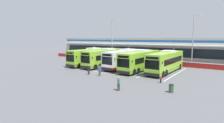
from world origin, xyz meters
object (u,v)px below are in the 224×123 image
lamp_post_west (112,37)px  litter_bin (171,88)px  pedestrian_child (161,79)px  coach_bus_left_centre (105,58)px  coach_bus_leftmost (91,57)px  coach_bus_right_centre (141,61)px  pedestrian_in_dark_coat (119,83)px  pedestrian_near_bin (100,70)px  coach_bus_rightmost (166,62)px  lamp_post_centre (193,37)px  pedestrian_with_handbag (89,69)px  coach_bus_centre (125,59)px

lamp_post_west → litter_bin: 32.40m
pedestrian_child → coach_bus_left_centre: bearing=153.3°
coach_bus_leftmost → pedestrian_child: coach_bus_leftmost is taller
coach_bus_right_centre → coach_bus_left_centre: bearing=177.9°
pedestrian_in_dark_coat → pedestrian_near_bin: bearing=142.9°
pedestrian_child → pedestrian_near_bin: (-9.64, -0.97, 0.33)m
coach_bus_rightmost → pedestrian_child: (1.99, -8.07, -1.24)m
lamp_post_centre → litter_bin: (2.11, -22.02, -5.82)m
litter_bin → pedestrian_near_bin: bearing=168.3°
pedestrian_with_handbag → pedestrian_child: pedestrian_with_handbag is taller
coach_bus_rightmost → litter_bin: bearing=-69.2°
coach_bus_centre → pedestrian_near_bin: coach_bus_centre is taller
coach_bus_rightmost → lamp_post_centre: size_ratio=1.11×
coach_bus_leftmost → coach_bus_right_centre: (12.21, -0.06, 0.00)m
coach_bus_leftmost → coach_bus_rightmost: bearing=2.9°
coach_bus_left_centre → coach_bus_centre: size_ratio=1.00×
coach_bus_rightmost → pedestrian_in_dark_coat: bearing=-93.2°
coach_bus_rightmost → lamp_post_west: size_ratio=1.11×
pedestrian_child → coach_bus_rightmost: bearing=103.8°
coach_bus_centre → litter_bin: bearing=-42.3°
coach_bus_centre → coach_bus_leftmost: bearing=-174.1°
coach_bus_left_centre → pedestrian_near_bin: size_ratio=7.54×
coach_bus_leftmost → coach_bus_rightmost: (16.65, 0.84, 0.00)m
pedestrian_near_bin → lamp_post_centre: lamp_post_centre is taller
pedestrian_near_bin → pedestrian_in_dark_coat: bearing=-37.1°
coach_bus_centre → lamp_post_centre: size_ratio=1.11×
coach_bus_rightmost → pedestrian_child: coach_bus_rightmost is taller
coach_bus_rightmost → litter_bin: coach_bus_rightmost is taller
coach_bus_rightmost → litter_bin: (4.39, -11.53, -1.32)m
coach_bus_left_centre → lamp_post_centre: (15.12, 11.08, 4.50)m
coach_bus_leftmost → pedestrian_in_dark_coat: 20.78m
coach_bus_left_centre → pedestrian_child: coach_bus_left_centre is taller
pedestrian_near_bin → litter_bin: 12.31m
lamp_post_west → pedestrian_with_handbag: bearing=-65.8°
coach_bus_leftmost → pedestrian_with_handbag: size_ratio=7.54×
lamp_post_west → litter_bin: size_ratio=11.83×
coach_bus_right_centre → pedestrian_child: (6.42, -7.17, -1.24)m
lamp_post_centre → litter_bin: lamp_post_centre is taller
lamp_post_west → coach_bus_centre: bearing=-45.2°
coach_bus_left_centre → pedestrian_in_dark_coat: 18.22m
coach_bus_leftmost → coach_bus_left_centre: same height
pedestrian_with_handbag → pedestrian_near_bin: bearing=3.7°
pedestrian_in_dark_coat → pedestrian_near_bin: 8.61m
coach_bus_left_centre → pedestrian_child: size_ratio=12.16×
pedestrian_with_handbag → lamp_post_west: bearing=114.2°
coach_bus_left_centre → lamp_post_centre: bearing=36.2°
coach_bus_centre → coach_bus_right_centre: bearing=-13.4°
coach_bus_centre → lamp_post_centre: lamp_post_centre is taller
coach_bus_right_centre → lamp_post_centre: size_ratio=1.11×
coach_bus_centre → lamp_post_centre: bearing=44.7°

